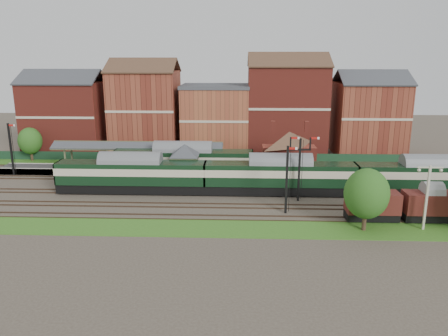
{
  "coord_description": "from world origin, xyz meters",
  "views": [
    {
      "loc": [
        4.68,
        -55.16,
        17.93
      ],
      "look_at": [
        2.47,
        2.0,
        3.0
      ],
      "focal_mm": 35.0,
      "sensor_mm": 36.0,
      "label": 1
    }
  ],
  "objects_px": {
    "signal_box": "(185,164)",
    "goods_van_a": "(372,204)",
    "dmu_train": "(280,175)",
    "semaphore_bracket": "(300,165)",
    "platform_railcar": "(183,162)"
  },
  "relations": [
    {
      "from": "semaphore_bracket",
      "to": "dmu_train",
      "type": "relative_size",
      "value": 0.14
    },
    {
      "from": "signal_box",
      "to": "dmu_train",
      "type": "relative_size",
      "value": 0.1
    },
    {
      "from": "signal_box",
      "to": "semaphore_bracket",
      "type": "height_order",
      "value": "semaphore_bracket"
    },
    {
      "from": "semaphore_bracket",
      "to": "dmu_train",
      "type": "bearing_deg",
      "value": 130.8
    },
    {
      "from": "semaphore_bracket",
      "to": "platform_railcar",
      "type": "bearing_deg",
      "value": 150.17
    },
    {
      "from": "signal_box",
      "to": "semaphore_bracket",
      "type": "relative_size",
      "value": 0.73
    },
    {
      "from": "signal_box",
      "to": "semaphore_bracket",
      "type": "bearing_deg",
      "value": -20.92
    },
    {
      "from": "signal_box",
      "to": "goods_van_a",
      "type": "distance_m",
      "value": 25.47
    },
    {
      "from": "signal_box",
      "to": "goods_van_a",
      "type": "relative_size",
      "value": 1.05
    },
    {
      "from": "platform_railcar",
      "to": "dmu_train",
      "type": "bearing_deg",
      "value": -25.64
    },
    {
      "from": "signal_box",
      "to": "goods_van_a",
      "type": "xyz_separation_m",
      "value": [
        22.29,
        -12.25,
        -1.22
      ]
    },
    {
      "from": "dmu_train",
      "to": "goods_van_a",
      "type": "distance_m",
      "value": 13.04
    },
    {
      "from": "semaphore_bracket",
      "to": "platform_railcar",
      "type": "distance_m",
      "value": 18.2
    },
    {
      "from": "semaphore_bracket",
      "to": "dmu_train",
      "type": "xyz_separation_m",
      "value": [
        -2.16,
        2.5,
        -2.0
      ]
    },
    {
      "from": "semaphore_bracket",
      "to": "platform_railcar",
      "type": "xyz_separation_m",
      "value": [
        -15.7,
        9.0,
        -1.91
      ]
    }
  ]
}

